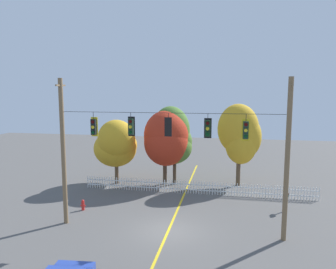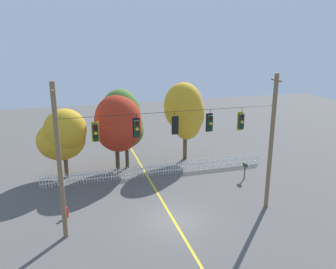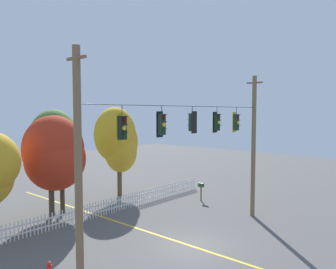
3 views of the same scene
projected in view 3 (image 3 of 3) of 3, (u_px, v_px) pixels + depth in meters
name	position (u px, v px, depth m)	size (l,w,h in m)	color
ground	(191.00, 246.00, 17.59)	(80.00, 80.00, 0.00)	#565451
lane_centerline_stripe	(191.00, 246.00, 17.59)	(0.16, 36.00, 0.01)	gold
signal_support_span	(192.00, 156.00, 17.26)	(13.85, 1.10, 9.34)	brown
traffic_signal_southbound_primary	(122.00, 128.00, 13.64)	(0.43, 0.38, 1.52)	black
traffic_signal_northbound_primary	(162.00, 124.00, 15.43)	(0.43, 0.38, 1.45)	black
traffic_signal_eastbound_side	(192.00, 122.00, 17.15)	(0.43, 0.38, 1.37)	black
traffic_signal_northbound_secondary	(217.00, 122.00, 18.90)	(0.43, 0.38, 1.45)	black
traffic_signal_westbound_side	(236.00, 122.00, 20.52)	(0.43, 0.38, 1.53)	black
white_picket_fence	(112.00, 206.00, 23.27)	(19.30, 0.06, 1.06)	white
autumn_maple_mid	(54.00, 154.00, 22.21)	(4.02, 4.00, 6.80)	#473828
autumn_oak_far_east	(56.00, 153.00, 22.92)	(3.72, 3.32, 7.15)	#473828
autumn_maple_far_west	(118.00, 141.00, 27.99)	(3.92, 3.18, 7.37)	brown
roadside_mailbox	(201.00, 186.00, 26.47)	(0.25, 0.44, 1.41)	brown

